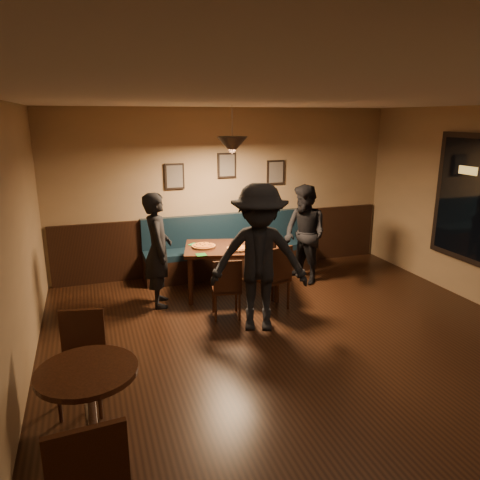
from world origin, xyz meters
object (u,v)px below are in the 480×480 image
(dining_table, at_px, (233,270))
(diner_right, at_px, (305,234))
(chair_near_left, at_px, (226,287))
(diner_left, at_px, (158,250))
(booth_bench, at_px, (232,246))
(cafe_chair_far, at_px, (81,364))
(soda_glass, at_px, (274,244))
(diner_front, at_px, (259,258))
(cafe_table, at_px, (91,415))
(chair_near_right, at_px, (271,277))
(cafe_chair_near, at_px, (89,480))
(tabasco_bottle, at_px, (269,240))

(dining_table, height_order, diner_right, diner_right)
(chair_near_left, xyz_separation_m, diner_left, (-0.79, 0.70, 0.40))
(booth_bench, distance_m, dining_table, 0.95)
(diner_right, relative_size, cafe_chair_far, 1.75)
(soda_glass, bearing_deg, diner_front, -122.64)
(diner_left, distance_m, diner_right, 2.41)
(dining_table, relative_size, cafe_table, 1.75)
(cafe_table, bearing_deg, dining_table, 54.88)
(cafe_table, bearing_deg, chair_near_right, 43.37)
(chair_near_right, relative_size, cafe_chair_far, 1.02)
(booth_bench, height_order, cafe_chair_far, booth_bench)
(soda_glass, xyz_separation_m, cafe_chair_near, (-2.69, -3.50, -0.33))
(diner_right, bearing_deg, soda_glass, -74.01)
(tabasco_bottle, bearing_deg, soda_glass, -96.78)
(chair_near_right, bearing_deg, cafe_chair_far, -163.52)
(chair_near_right, distance_m, tabasco_bottle, 0.79)
(diner_front, distance_m, cafe_chair_near, 3.36)
(cafe_chair_near, bearing_deg, chair_near_right, 47.14)
(cafe_table, bearing_deg, diner_right, 43.00)
(tabasco_bottle, bearing_deg, cafe_table, -131.99)
(dining_table, height_order, soda_glass, soda_glass)
(chair_near_left, distance_m, tabasco_bottle, 1.24)
(tabasco_bottle, height_order, cafe_table, tabasco_bottle)
(booth_bench, xyz_separation_m, cafe_table, (-2.40, -3.91, -0.10))
(booth_bench, relative_size, chair_near_left, 3.55)
(diner_left, bearing_deg, cafe_table, 167.66)
(dining_table, relative_size, cafe_chair_far, 1.54)
(chair_near_left, relative_size, cafe_chair_far, 0.92)
(diner_front, height_order, cafe_chair_far, diner_front)
(diner_right, distance_m, tabasco_bottle, 0.72)
(diner_right, height_order, diner_front, diner_front)
(cafe_chair_far, bearing_deg, soda_glass, -132.78)
(soda_glass, bearing_deg, booth_bench, 102.54)
(cafe_chair_far, bearing_deg, cafe_chair_near, 103.04)
(tabasco_bottle, distance_m, cafe_chair_near, 4.68)
(booth_bench, relative_size, cafe_table, 3.72)
(booth_bench, relative_size, diner_right, 1.87)
(dining_table, bearing_deg, diner_left, -162.56)
(booth_bench, relative_size, cafe_chair_far, 3.26)
(chair_near_left, relative_size, cafe_chair_near, 0.84)
(chair_near_left, relative_size, tabasco_bottle, 6.72)
(chair_near_left, bearing_deg, dining_table, 75.91)
(chair_near_left, xyz_separation_m, chair_near_right, (0.68, 0.07, 0.05))
(tabasco_bottle, xyz_separation_m, cafe_chair_near, (-2.72, -3.79, -0.32))
(booth_bench, xyz_separation_m, diner_front, (-0.32, -2.12, 0.44))
(dining_table, height_order, diner_front, diner_front)
(chair_near_right, height_order, cafe_table, chair_near_right)
(diner_front, height_order, cafe_chair_near, diner_front)
(diner_right, height_order, cafe_table, diner_right)
(dining_table, bearing_deg, chair_near_left, -98.97)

